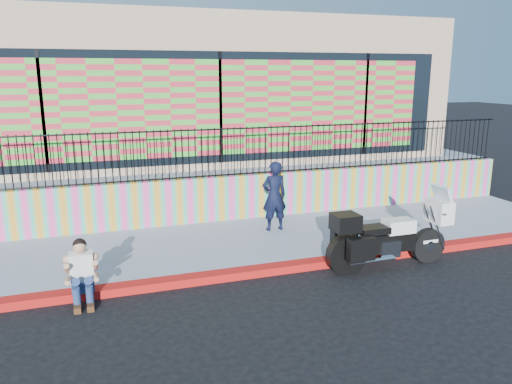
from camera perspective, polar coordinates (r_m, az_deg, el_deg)
name	(u,v)px	position (r m, az deg, el deg)	size (l,w,h in m)	color
ground	(277,272)	(9.70, 2.44, -9.14)	(90.00, 90.00, 0.00)	black
red_curb	(277,269)	(9.67, 2.44, -8.73)	(16.00, 0.30, 0.15)	red
sidewalk	(251,242)	(11.13, -0.61, -5.69)	(16.00, 3.00, 0.15)	gray
mural_wall	(231,198)	(12.42, -2.90, -0.65)	(16.00, 0.20, 1.10)	#FF439B
metal_fence	(230,152)	(12.19, -2.97, 4.60)	(15.80, 0.04, 1.20)	black
elevated_platform	(190,165)	(17.29, -7.50, 3.04)	(16.00, 10.00, 1.25)	gray
storefront_building	(189,88)	(16.80, -7.63, 11.74)	(14.00, 8.06, 4.00)	tan
police_motorcycle	(387,236)	(9.99, 14.76, -4.86)	(2.54, 0.84, 1.58)	black
police_officer	(274,196)	(11.49, 2.10, -0.46)	(0.59, 0.39, 1.62)	black
seated_man	(82,278)	(8.77, -19.25, -9.28)	(0.54, 0.71, 1.06)	navy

